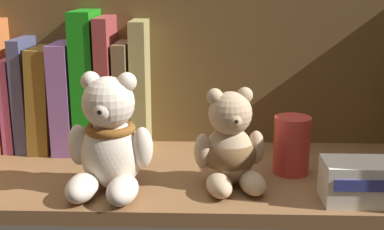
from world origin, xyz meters
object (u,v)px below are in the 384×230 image
object	(u,v)px
book_9	(142,84)
teddy_bear_larger	(109,142)
small_product_box	(361,182)
book_6	(91,79)
book_1	(2,83)
book_7	(110,82)
book_4	(48,96)
book_2	(18,101)
book_8	(126,94)
book_3	(30,92)
pillar_candle	(292,145)
book_5	(70,94)
teddy_bear_smaller	(230,148)

from	to	relation	value
book_9	teddy_bear_larger	xyz separation A→B (cm)	(-1.92, -19.44, -3.78)
book_9	small_product_box	distance (cm)	38.59
book_6	small_product_box	size ratio (longest dim) A/B	2.37
book_1	book_6	distance (cm)	15.04
book_6	book_7	xyz separation A→B (cm)	(3.24, 0.00, -0.48)
book_4	book_6	xyz separation A→B (cm)	(7.39, 0.00, 2.93)
book_7	teddy_bear_larger	xyz separation A→B (cm)	(3.32, -19.44, -4.09)
book_9	book_6	bearing A→B (deg)	180.00
book_9	small_product_box	xyz separation A→B (cm)	(30.66, -22.04, -7.93)
book_2	book_8	xyz separation A→B (cm)	(18.44, 0.00, 1.31)
small_product_box	book_9	bearing A→B (deg)	144.29
book_4	book_3	bearing A→B (deg)	180.00
book_8	pillar_candle	bearing A→B (deg)	-24.74
book_1	book_8	distance (cm)	20.87
book_4	small_product_box	bearing A→B (deg)	-25.35
book_3	pillar_candle	size ratio (longest dim) A/B	2.18
book_3	pillar_candle	distance (cm)	44.20
book_3	book_7	bearing A→B (deg)	0.00
teddy_bear_larger	pillar_candle	world-z (taller)	teddy_bear_larger
book_4	book_5	xyz separation A→B (cm)	(3.65, 0.00, 0.40)
book_5	book_9	bearing A→B (deg)	0.00
book_7	book_8	xyz separation A→B (cm)	(2.53, 0.00, -2.02)
book_5	teddy_bear_smaller	world-z (taller)	book_5
book_1	small_product_box	bearing A→B (deg)	-22.14
teddy_bear_larger	pillar_candle	bearing A→B (deg)	16.42
book_2	book_4	xyz separation A→B (cm)	(5.29, 0.00, 0.89)
pillar_candle	book_3	bearing A→B (deg)	164.15
book_1	teddy_bear_larger	size ratio (longest dim) A/B	1.33
book_3	book_9	bearing A→B (deg)	0.00
book_2	book_9	xyz separation A→B (cm)	(21.15, 0.00, 3.02)
book_6	small_product_box	xyz separation A→B (cm)	(39.14, -22.04, -8.72)
book_2	book_9	size ratio (longest dim) A/B	0.72
book_2	book_4	size ratio (longest dim) A/B	0.90
book_2	teddy_bear_larger	size ratio (longest dim) A/B	0.95
book_9	pillar_candle	xyz separation A→B (cm)	(23.32, -12.00, -6.40)
book_3	book_9	distance (cm)	18.98
book_1	teddy_bear_larger	world-z (taller)	book_1
book_7	book_9	bearing A→B (deg)	0.00
book_4	book_6	world-z (taller)	book_6
pillar_candle	book_7	bearing A→B (deg)	157.21
book_3	book_7	world-z (taller)	book_7
book_1	book_7	world-z (taller)	book_7
teddy_bear_larger	book_5	bearing A→B (deg)	117.92
book_2	book_6	xyz separation A→B (cm)	(12.67, 0.00, 3.81)
book_2	book_9	bearing A→B (deg)	0.00
small_product_box	book_7	bearing A→B (deg)	148.45
pillar_candle	book_9	bearing A→B (deg)	152.77
book_2	book_8	world-z (taller)	book_8
book_4	book_5	world-z (taller)	book_5
book_6	book_7	distance (cm)	3.27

